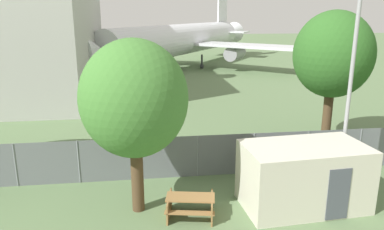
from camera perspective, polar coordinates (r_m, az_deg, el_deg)
The scene contains 7 objects.
perimeter_fence at distance 16.56m, azimuth 0.87°, elevation -6.28°, with size 56.07×0.07×1.89m.
airplane at distance 48.61m, azimuth -1.51°, elevation 11.39°, with size 27.88×34.18×11.37m.
portable_cabin at distance 14.65m, azimuth 16.62°, elevation -8.91°, with size 4.65×2.80×2.39m.
picnic_bench_near_cabin at distance 13.68m, azimuth -0.25°, elevation -13.40°, with size 1.95×1.69×0.76m.
tree_near_hangar at distance 20.94m, azimuth 20.72°, elevation 8.54°, with size 4.09×4.09×7.20m.
tree_behind_benches at distance 12.92m, azimuth -8.82°, elevation 2.37°, with size 3.73×3.73×6.27m.
light_mast at distance 16.00m, azimuth 23.31°, elevation 7.41°, with size 0.44×0.44×8.59m.
Camera 1 is at (-2.27, -5.05, 7.07)m, focal length 35.00 mm.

